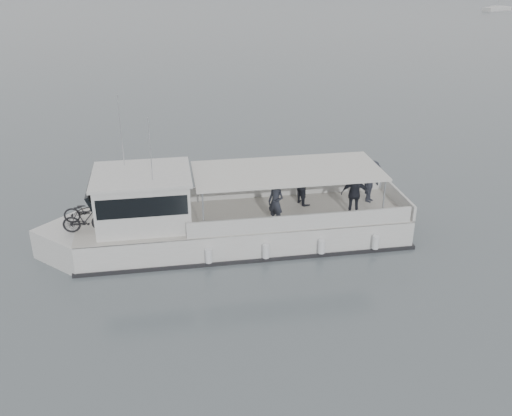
# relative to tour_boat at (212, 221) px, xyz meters

# --- Properties ---
(ground) EXTENTS (1400.00, 1400.00, 0.00)m
(ground) POSITION_rel_tour_boat_xyz_m (-3.30, -1.60, -1.04)
(ground) COLOR #4F585D
(ground) RESTS_ON ground
(tour_boat) EXTENTS (14.62, 8.83, 6.36)m
(tour_boat) POSITION_rel_tour_boat_xyz_m (0.00, 0.00, 0.00)
(tour_boat) COLOR silver
(tour_boat) RESTS_ON ground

